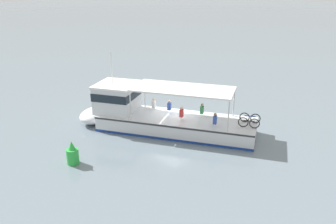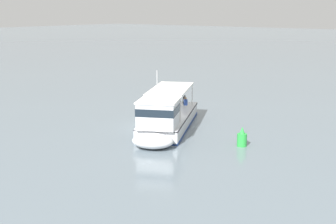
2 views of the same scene
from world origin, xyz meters
The scene contains 3 objects.
ground_plane centered at (0.00, 0.00, 0.00)m, with size 400.00×400.00×0.00m, color slate.
ferry_main centered at (0.52, 1.44, 1.02)m, with size 12.71×8.58×5.32m.
channel_buoy centered at (0.23, 8.15, 0.57)m, with size 0.70×0.70×1.40m.
Camera 1 is at (-15.88, 16.87, 9.72)m, focal length 36.79 mm.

